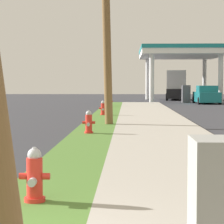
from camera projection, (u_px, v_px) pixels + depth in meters
The scene contains 8 objects.
fire_hydrant_nearest at pixel (35, 178), 6.81m from camera, with size 0.42×0.38×0.74m.
fire_hydrant_second at pixel (89, 123), 16.28m from camera, with size 0.42×0.38×0.74m.
fire_hydrant_third at pixel (103, 109), 25.84m from camera, with size 0.42×0.37×0.74m.
fire_hydrant_fourth at pixel (110, 102), 36.06m from camera, with size 0.42×0.37×0.74m.
utility_pole_midground at pixel (106, 2), 19.89m from camera, with size 1.13×1.02×9.55m.
utility_cabinet at pixel (218, 220), 3.87m from camera, with size 0.47×0.62×1.19m.
car_teal_by_near_pump at pixel (207, 95), 43.52m from camera, with size 1.95×4.50×1.57m.
truck_black_at_forecourt at pixel (176, 86), 53.74m from camera, with size 2.68×6.56×3.11m.
Camera 1 is at (1.87, -4.11, 1.72)m, focal length 80.50 mm.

